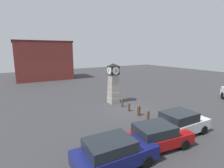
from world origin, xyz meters
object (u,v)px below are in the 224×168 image
object	(u,v)px
bollard_mid_row	(139,110)
clock_tower	(113,83)
bollard_far_row	(129,107)
car_by_building	(180,122)
bollard_end_row	(122,102)
bollard_near_tower	(148,115)
car_near_tower	(157,136)
car_navy_sedan	(114,152)

from	to	relation	value
bollard_mid_row	clock_tower	bearing A→B (deg)	88.60
bollard_far_row	car_by_building	xyz separation A→B (m)	(0.25, -5.67, 0.38)
clock_tower	bollard_mid_row	distance (m)	4.85
car_by_building	bollard_end_row	bearing A→B (deg)	90.33
clock_tower	bollard_end_row	size ratio (longest dim) A/B	4.65
bollard_near_tower	car_near_tower	bearing A→B (deg)	-126.30
clock_tower	car_near_tower	xyz separation A→B (m)	(-2.70, -9.21, -1.49)
clock_tower	car_by_building	distance (m)	8.92
car_navy_sedan	car_near_tower	world-z (taller)	car_navy_sedan
bollard_mid_row	bollard_far_row	distance (m)	1.39
clock_tower	car_near_tower	size ratio (longest dim) A/B	1.04
clock_tower	bollard_far_row	world-z (taller)	clock_tower
bollard_far_row	car_near_tower	distance (m)	6.59
bollard_mid_row	bollard_end_row	size ratio (longest dim) A/B	1.02
bollard_mid_row	bollard_far_row	bearing A→B (deg)	92.06
car_by_building	bollard_far_row	bearing A→B (deg)	92.51
bollard_end_row	car_navy_sedan	size ratio (longest dim) A/B	0.22
clock_tower	bollard_mid_row	bearing A→B (deg)	-91.40
bollard_far_row	car_near_tower	bearing A→B (deg)	-112.65
clock_tower	bollard_end_row	world-z (taller)	clock_tower
bollard_far_row	car_near_tower	xyz separation A→B (m)	(-2.54, -6.08, 0.31)
bollard_mid_row	car_by_building	bearing A→B (deg)	-87.34
bollard_near_tower	car_near_tower	xyz separation A→B (m)	(-2.45, -3.34, 0.29)
car_navy_sedan	car_by_building	world-z (taller)	car_by_building
bollard_far_row	car_by_building	bearing A→B (deg)	-87.49
bollard_far_row	car_by_building	size ratio (longest dim) A/B	0.21
clock_tower	car_by_building	size ratio (longest dim) A/B	1.08
bollard_end_row	bollard_mid_row	bearing A→B (deg)	-93.22
bollard_end_row	car_by_building	xyz separation A→B (m)	(0.04, -7.10, 0.34)
bollard_far_row	bollard_end_row	distance (m)	1.45
car_navy_sedan	clock_tower	bearing A→B (deg)	57.51
bollard_far_row	bollard_end_row	world-z (taller)	bollard_end_row
clock_tower	bollard_far_row	bearing A→B (deg)	-92.94
bollard_far_row	car_by_building	world-z (taller)	car_by_building
bollard_near_tower	bollard_end_row	world-z (taller)	bollard_end_row
bollard_mid_row	bollard_far_row	xyz separation A→B (m)	(-0.05, 1.39, -0.05)
bollard_mid_row	car_by_building	distance (m)	4.30
clock_tower	car_navy_sedan	bearing A→B (deg)	-122.49
car_navy_sedan	bollard_near_tower	bearing A→B (deg)	31.20
bollard_near_tower	car_near_tower	distance (m)	4.15
clock_tower	bollard_near_tower	size ratio (longest dim) A/B	4.89
clock_tower	bollard_far_row	size ratio (longest dim) A/B	5.07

